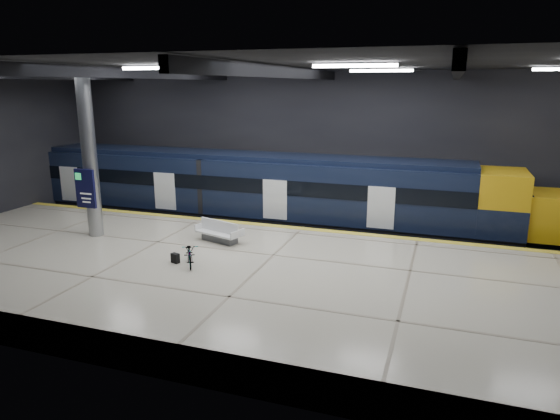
% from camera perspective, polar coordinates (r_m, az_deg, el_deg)
% --- Properties ---
extents(ground, '(30.00, 30.00, 0.00)m').
position_cam_1_polar(ground, '(20.08, 0.23, -7.23)').
color(ground, black).
rests_on(ground, ground).
extents(room_shell, '(30.10, 16.10, 8.05)m').
position_cam_1_polar(room_shell, '(18.77, 0.25, 9.26)').
color(room_shell, black).
rests_on(room_shell, ground).
extents(platform, '(30.00, 11.00, 1.10)m').
position_cam_1_polar(platform, '(17.69, -2.38, -8.36)').
color(platform, beige).
rests_on(platform, ground).
extents(safety_strip, '(30.00, 0.40, 0.01)m').
position_cam_1_polar(safety_strip, '(22.21, 2.50, -2.11)').
color(safety_strip, yellow).
rests_on(safety_strip, platform).
extents(rails, '(30.00, 1.52, 0.16)m').
position_cam_1_polar(rails, '(25.04, 4.25, -2.69)').
color(rails, gray).
rests_on(rails, ground).
extents(train, '(29.40, 2.84, 3.79)m').
position_cam_1_polar(train, '(25.41, -2.09, 2.19)').
color(train, black).
rests_on(train, ground).
extents(bench, '(2.16, 1.39, 0.89)m').
position_cam_1_polar(bench, '(20.44, -6.93, -2.75)').
color(bench, '#595B60').
rests_on(bench, platform).
extents(bicycle, '(1.28, 1.62, 0.82)m').
position_cam_1_polar(bicycle, '(17.99, -10.26, -4.93)').
color(bicycle, '#99999E').
rests_on(bicycle, platform).
extents(pannier_bag, '(0.34, 0.27, 0.35)m').
position_cam_1_polar(pannier_bag, '(18.35, -11.88, -5.40)').
color(pannier_bag, black).
rests_on(pannier_bag, platform).
extents(info_column, '(0.90, 0.78, 6.90)m').
position_cam_1_polar(info_column, '(21.95, -20.99, 5.73)').
color(info_column, '#9EA0A5').
rests_on(info_column, platform).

